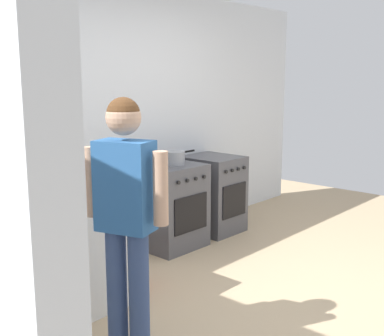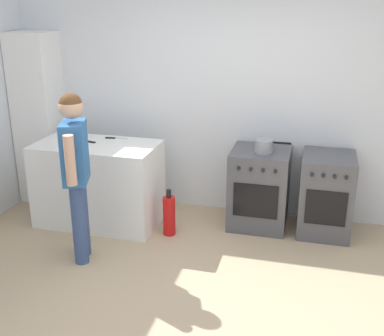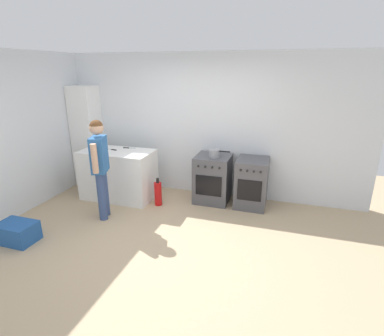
{
  "view_description": "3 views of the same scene",
  "coord_description": "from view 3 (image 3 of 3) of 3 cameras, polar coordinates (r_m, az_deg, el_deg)",
  "views": [
    {
      "loc": [
        -2.99,
        -1.78,
        1.69
      ],
      "look_at": [
        -0.15,
        0.8,
        0.98
      ],
      "focal_mm": 45.0,
      "sensor_mm": 36.0,
      "label": 1
    },
    {
      "loc": [
        0.87,
        -3.25,
        2.35
      ],
      "look_at": [
        -0.21,
        0.88,
        0.84
      ],
      "focal_mm": 45.0,
      "sensor_mm": 36.0,
      "label": 2
    },
    {
      "loc": [
        1.51,
        -3.36,
        2.31
      ],
      "look_at": [
        0.21,
        0.77,
        0.87
      ],
      "focal_mm": 28.0,
      "sensor_mm": 36.0,
      "label": 3
    }
  ],
  "objects": [
    {
      "name": "oven_left",
      "position": [
        5.41,
        3.97,
        -2.01
      ],
      "size": [
        0.61,
        0.62,
        0.85
      ],
      "color": "#4C4C51",
      "rests_on": "ground"
    },
    {
      "name": "counter_unit",
      "position": [
        5.69,
        -13.84,
        -1.2
      ],
      "size": [
        1.3,
        0.7,
        0.9
      ],
      "primitive_type": "cube",
      "color": "white",
      "rests_on": "ground"
    },
    {
      "name": "back_wall",
      "position": [
        5.61,
        1.56,
        8.04
      ],
      "size": [
        6.0,
        0.1,
        2.6
      ],
      "primitive_type": "cube",
      "color": "silver",
      "rests_on": "ground"
    },
    {
      "name": "oven_right",
      "position": [
        5.3,
        11.28,
        -2.76
      ],
      "size": [
        0.53,
        0.62,
        0.85
      ],
      "color": "#4C4C51",
      "rests_on": "ground"
    },
    {
      "name": "person",
      "position": [
        4.83,
        -17.17,
        1.15
      ],
      "size": [
        0.3,
        0.54,
        1.59
      ],
      "color": "#384C7A",
      "rests_on": "ground"
    },
    {
      "name": "fire_extinguisher",
      "position": [
        5.33,
        -6.49,
        -4.84
      ],
      "size": [
        0.13,
        0.13,
        0.5
      ],
      "color": "red",
      "rests_on": "ground"
    },
    {
      "name": "ground_plane",
      "position": [
        4.35,
        -5.9,
        -13.79
      ],
      "size": [
        8.0,
        8.0,
        0.0
      ],
      "primitive_type": "plane",
      "color": "tan"
    },
    {
      "name": "larder_cabinet",
      "position": [
        6.45,
        -19.31,
        5.67
      ],
      "size": [
        0.48,
        0.44,
        2.0
      ],
      "primitive_type": "cube",
      "color": "white",
      "rests_on": "ground"
    },
    {
      "name": "knife_bread",
      "position": [
        5.71,
        -15.39,
        3.49
      ],
      "size": [
        0.35,
        0.11,
        0.01
      ],
      "color": "silver",
      "rests_on": "counter_unit"
    },
    {
      "name": "recycling_crate_lower",
      "position": [
        4.92,
        -30.36,
        -10.53
      ],
      "size": [
        0.52,
        0.36,
        0.28
      ],
      "primitive_type": "cube",
      "color": "#235193",
      "rests_on": "ground"
    },
    {
      "name": "side_wall_left",
      "position": [
        5.66,
        -29.74,
        5.72
      ],
      "size": [
        0.1,
        3.1,
        2.6
      ],
      "primitive_type": "cube",
      "color": "silver",
      "rests_on": "ground"
    },
    {
      "name": "pot",
      "position": [
        5.19,
        4.27,
        2.81
      ],
      "size": [
        0.37,
        0.19,
        0.14
      ],
      "color": "gray",
      "rests_on": "oven_left"
    },
    {
      "name": "knife_utility",
      "position": [
        5.7,
        -11.9,
        3.75
      ],
      "size": [
        0.25,
        0.06,
        0.01
      ],
      "color": "silver",
      "rests_on": "counter_unit"
    }
  ]
}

